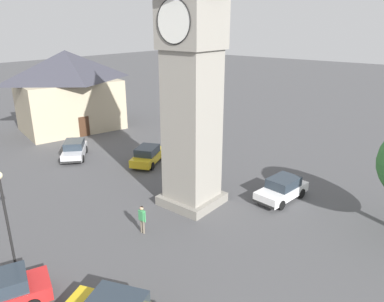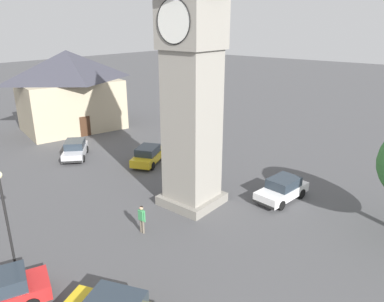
{
  "view_description": "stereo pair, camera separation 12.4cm",
  "coord_description": "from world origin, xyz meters",
  "px_view_note": "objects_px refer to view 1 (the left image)",
  "views": [
    {
      "loc": [
        13.54,
        -16.85,
        11.3
      ],
      "look_at": [
        0.0,
        0.0,
        3.65
      ],
      "focal_mm": 34.02,
      "sensor_mm": 36.0,
      "label": 1
    },
    {
      "loc": [
        13.64,
        -16.77,
        11.3
      ],
      "look_at": [
        0.0,
        0.0,
        3.65
      ],
      "focal_mm": 34.02,
      "sensor_mm": 36.0,
      "label": 2
    }
  ],
  "objects_px": {
    "clock_tower": "(192,36)",
    "car_red_corner": "(282,189)",
    "car_silver_kerb": "(74,150)",
    "lamp_post": "(4,204)",
    "car_blue_kerb": "(148,155)",
    "building_terrace_right": "(69,90)",
    "pedestrian": "(142,217)"
  },
  "relations": [
    {
      "from": "car_blue_kerb",
      "to": "pedestrian",
      "type": "bearing_deg",
      "value": -46.37
    },
    {
      "from": "clock_tower",
      "to": "building_terrace_right",
      "type": "relative_size",
      "value": 1.51
    },
    {
      "from": "car_silver_kerb",
      "to": "lamp_post",
      "type": "xyz_separation_m",
      "value": [
        10.66,
        -10.74,
        2.56
      ]
    },
    {
      "from": "lamp_post",
      "to": "car_silver_kerb",
      "type": "bearing_deg",
      "value": 134.79
    },
    {
      "from": "clock_tower",
      "to": "car_silver_kerb",
      "type": "bearing_deg",
      "value": 179.26
    },
    {
      "from": "car_red_corner",
      "to": "clock_tower",
      "type": "bearing_deg",
      "value": -136.33
    },
    {
      "from": "clock_tower",
      "to": "car_red_corner",
      "type": "bearing_deg",
      "value": 43.67
    },
    {
      "from": "clock_tower",
      "to": "lamp_post",
      "type": "bearing_deg",
      "value": -104.66
    },
    {
      "from": "car_blue_kerb",
      "to": "building_terrace_right",
      "type": "xyz_separation_m",
      "value": [
        -14.29,
        2.3,
        3.62
      ]
    },
    {
      "from": "car_silver_kerb",
      "to": "pedestrian",
      "type": "xyz_separation_m",
      "value": [
        13.52,
        -4.78,
        0.25
      ]
    },
    {
      "from": "building_terrace_right",
      "to": "car_silver_kerb",
      "type": "bearing_deg",
      "value": -33.01
    },
    {
      "from": "clock_tower",
      "to": "building_terrace_right",
      "type": "distance_m",
      "value": 23.19
    },
    {
      "from": "clock_tower",
      "to": "building_terrace_right",
      "type": "bearing_deg",
      "value": 165.69
    },
    {
      "from": "clock_tower",
      "to": "car_red_corner",
      "type": "height_order",
      "value": "clock_tower"
    },
    {
      "from": "car_silver_kerb",
      "to": "building_terrace_right",
      "type": "xyz_separation_m",
      "value": [
        -8.23,
        5.35,
        3.62
      ]
    },
    {
      "from": "clock_tower",
      "to": "lamp_post",
      "type": "distance_m",
      "value": 13.11
    },
    {
      "from": "car_silver_kerb",
      "to": "lamp_post",
      "type": "relative_size",
      "value": 0.85
    },
    {
      "from": "clock_tower",
      "to": "car_silver_kerb",
      "type": "distance_m",
      "value": 16.63
    },
    {
      "from": "pedestrian",
      "to": "car_silver_kerb",
      "type": "bearing_deg",
      "value": 160.54
    },
    {
      "from": "car_red_corner",
      "to": "pedestrian",
      "type": "distance_m",
      "value": 9.79
    },
    {
      "from": "building_terrace_right",
      "to": "pedestrian",
      "type": "bearing_deg",
      "value": -24.96
    },
    {
      "from": "clock_tower",
      "to": "car_red_corner",
      "type": "xyz_separation_m",
      "value": [
        4.39,
        4.19,
        -9.82
      ]
    },
    {
      "from": "clock_tower",
      "to": "car_blue_kerb",
      "type": "distance_m",
      "value": 12.69
    },
    {
      "from": "pedestrian",
      "to": "building_terrace_right",
      "type": "bearing_deg",
      "value": 155.04
    },
    {
      "from": "car_red_corner",
      "to": "pedestrian",
      "type": "xyz_separation_m",
      "value": [
        -4.29,
        -8.8,
        0.25
      ]
    },
    {
      "from": "car_silver_kerb",
      "to": "pedestrian",
      "type": "distance_m",
      "value": 14.34
    },
    {
      "from": "pedestrian",
      "to": "lamp_post",
      "type": "relative_size",
      "value": 0.34
    },
    {
      "from": "car_silver_kerb",
      "to": "building_terrace_right",
      "type": "relative_size",
      "value": 0.35
    },
    {
      "from": "car_blue_kerb",
      "to": "lamp_post",
      "type": "bearing_deg",
      "value": -71.54
    },
    {
      "from": "clock_tower",
      "to": "pedestrian",
      "type": "height_order",
      "value": "clock_tower"
    },
    {
      "from": "car_blue_kerb",
      "to": "car_silver_kerb",
      "type": "relative_size",
      "value": 1.07
    },
    {
      "from": "car_red_corner",
      "to": "lamp_post",
      "type": "height_order",
      "value": "lamp_post"
    }
  ]
}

